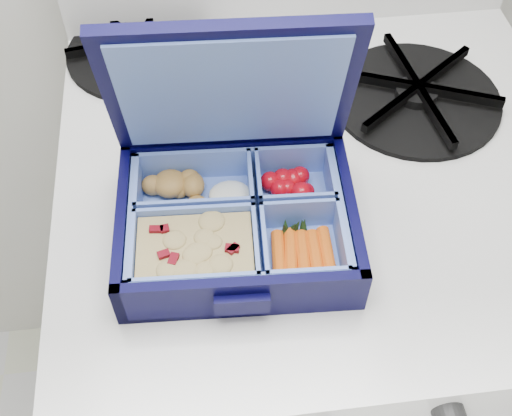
{
  "coord_description": "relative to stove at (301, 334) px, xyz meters",
  "views": [
    {
      "loc": [
        -0.08,
        1.21,
        1.39
      ],
      "look_at": [
        -0.04,
        1.59,
        0.91
      ],
      "focal_mm": 45.0,
      "sensor_mm": 36.0,
      "label": 1
    }
  ],
  "objects": [
    {
      "name": "bento_box",
      "position": [
        -0.11,
        -0.11,
        0.46
      ],
      "size": [
        0.23,
        0.19,
        0.05
      ],
      "primitive_type": null,
      "rotation": [
        0.0,
        0.0,
        -0.05
      ],
      "color": "black",
      "rests_on": "stove"
    },
    {
      "name": "stove",
      "position": [
        0.0,
        0.0,
        0.0
      ],
      "size": [
        0.58,
        0.58,
        0.87
      ],
      "primitive_type": null,
      "color": "silver",
      "rests_on": "floor"
    },
    {
      "name": "fork",
      "position": [
        -0.0,
        0.01,
        0.44
      ],
      "size": [
        0.06,
        0.19,
        0.01
      ],
      "primitive_type": null,
      "rotation": [
        0.0,
        0.0,
        -0.2
      ],
      "color": "silver",
      "rests_on": "stove"
    },
    {
      "name": "burner_grate",
      "position": [
        0.12,
        0.07,
        0.45
      ],
      "size": [
        0.26,
        0.26,
        0.03
      ],
      "primitive_type": "cylinder",
      "rotation": [
        0.0,
        0.0,
        -0.39
      ],
      "color": "black",
      "rests_on": "stove"
    },
    {
      "name": "burner_grate_rear",
      "position": [
        -0.2,
        0.19,
        0.45
      ],
      "size": [
        0.22,
        0.22,
        0.02
      ],
      "primitive_type": "cylinder",
      "rotation": [
        0.0,
        0.0,
        0.16
      ],
      "color": "black",
      "rests_on": "stove"
    }
  ]
}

